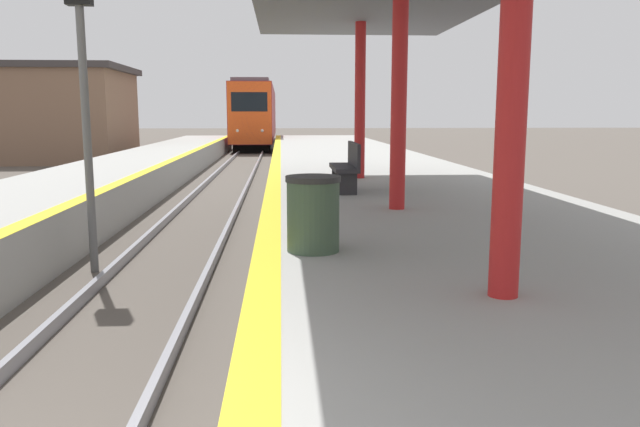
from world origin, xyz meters
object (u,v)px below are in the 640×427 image
train (257,115)px  signal_near (81,46)px  trash_bin (313,214)px  bench (347,165)px

train → signal_near: bearing=-91.5°
trash_bin → bench: size_ratio=0.51×
signal_near → bench: bearing=30.2°
train → signal_near: signal_near is taller
trash_bin → bench: bench is taller
bench → signal_near: bearing=-149.8°
signal_near → trash_bin: (3.19, -2.86, -2.01)m
train → trash_bin: train is taller
train → bench: train is taller
signal_near → trash_bin: bearing=-41.9°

